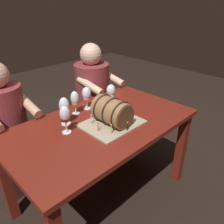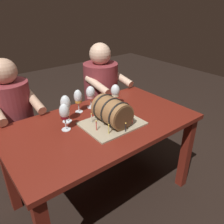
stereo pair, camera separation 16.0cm
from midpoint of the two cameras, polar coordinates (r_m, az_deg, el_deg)
name	(u,v)px [view 1 (the left image)]	position (r m, az deg, el deg)	size (l,w,h in m)	color
ground_plane	(103,195)	(2.14, -4.57, -20.12)	(8.00, 8.00, 0.00)	black
dining_table	(102,135)	(1.73, -5.32, -5.99)	(1.41, 0.81, 0.73)	maroon
barrel_cake	(112,113)	(1.61, -2.86, -0.33)	(0.42, 0.33, 0.21)	tan
wine_glass_rose	(87,94)	(1.85, -8.92, 4.36)	(0.07, 0.07, 0.19)	white
wine_glass_white	(111,91)	(1.88, -2.71, 5.13)	(0.07, 0.07, 0.19)	white
wine_glass_red	(65,115)	(1.54, -14.70, -0.82)	(0.07, 0.07, 0.20)	white
wine_glass_empty	(64,106)	(1.64, -14.71, 1.39)	(0.07, 0.07, 0.21)	white
wine_glass_amber	(75,99)	(1.78, -11.90, 3.13)	(0.06, 0.06, 0.19)	white
person_seated_left	(10,136)	(2.10, -26.30, -5.61)	(0.37, 0.46, 1.15)	#4C1B1E
person_seated_right	(93,102)	(2.45, -6.67, 2.45)	(0.41, 0.50, 1.17)	#4C1B1E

